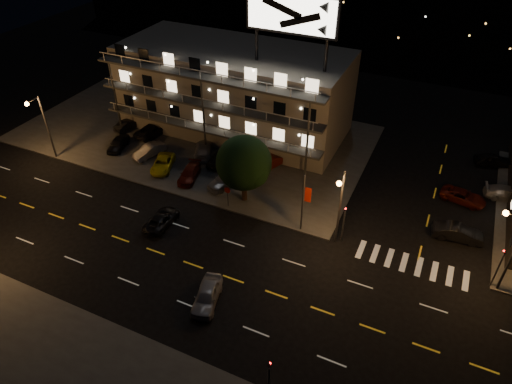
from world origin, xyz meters
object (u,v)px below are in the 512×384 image
at_px(tree, 243,164).
at_px(road_car_east, 207,295).
at_px(lot_car_7, 203,150).
at_px(side_car_0, 458,233).
at_px(road_car_west, 162,219).
at_px(lot_car_4, 225,179).
at_px(lot_car_2, 163,164).

relative_size(tree, road_car_east, 1.65).
xyz_separation_m(lot_car_7, side_car_0, (29.06, -2.68, -0.09)).
xyz_separation_m(tree, road_car_west, (-5.57, -6.86, -3.89)).
height_order(tree, side_car_0, tree).
xyz_separation_m(lot_car_4, lot_car_7, (-5.30, 4.37, -0.08)).
height_order(lot_car_2, road_car_west, lot_car_2).
bearing_deg(lot_car_7, road_car_west, 77.12).
bearing_deg(road_car_west, lot_car_4, -108.27).
distance_m(lot_car_2, road_car_east, 20.35).
bearing_deg(road_car_west, side_car_0, -160.08).
relative_size(side_car_0, road_car_west, 1.04).
bearing_deg(road_car_west, lot_car_7, -78.74).
bearing_deg(lot_car_2, road_car_east, -64.84).
distance_m(side_car_0, road_car_east, 24.06).
distance_m(lot_car_4, road_car_east, 15.98).
relative_size(lot_car_7, side_car_0, 1.04).
bearing_deg(lot_car_7, lot_car_2, 34.12).
bearing_deg(road_car_west, tree, -129.83).
xyz_separation_m(side_car_0, road_car_east, (-17.59, -16.42, 0.01)).
bearing_deg(lot_car_7, road_car_east, 96.08).
relative_size(lot_car_2, side_car_0, 0.98).
bearing_deg(side_car_0, lot_car_7, 77.26).
bearing_deg(road_car_east, side_car_0, 29.07).
relative_size(tree, lot_car_2, 1.65).
relative_size(lot_car_4, road_car_east, 1.01).
relative_size(side_car_0, road_car_east, 1.03).
bearing_deg(lot_car_7, lot_car_4, 115.59).
relative_size(lot_car_2, road_car_west, 1.02).
distance_m(side_car_0, road_car_west, 28.19).
height_order(lot_car_2, lot_car_4, lot_car_4).
bearing_deg(lot_car_4, tree, -11.40).
bearing_deg(lot_car_4, road_car_east, -53.27).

